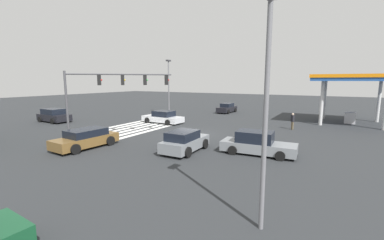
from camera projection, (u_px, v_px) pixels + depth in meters
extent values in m
plane|color=#2B2D30|center=(192.00, 134.00, 23.59)|extent=(143.85, 143.85, 0.00)
cube|color=silver|center=(119.00, 126.00, 28.15)|extent=(10.42, 0.60, 0.01)
cube|color=silver|center=(125.00, 126.00, 27.68)|extent=(10.42, 0.60, 0.01)
cube|color=silver|center=(132.00, 127.00, 27.22)|extent=(10.42, 0.60, 0.01)
cube|color=silver|center=(139.00, 128.00, 26.75)|extent=(10.42, 0.60, 0.01)
cube|color=silver|center=(146.00, 129.00, 26.29)|extent=(10.42, 0.60, 0.01)
cube|color=silver|center=(153.00, 130.00, 25.82)|extent=(10.42, 0.60, 0.01)
cylinder|color=#47474C|center=(67.00, 107.00, 20.47)|extent=(0.18, 0.18, 5.67)
cylinder|color=#47474C|center=(121.00, 74.00, 21.17)|extent=(6.09, 6.09, 0.12)
cube|color=black|center=(99.00, 80.00, 20.81)|extent=(0.40, 0.40, 0.84)
sphere|color=red|center=(101.00, 80.00, 20.85)|extent=(0.16, 0.16, 0.16)
cube|color=black|center=(123.00, 80.00, 21.28)|extent=(0.40, 0.40, 0.84)
sphere|color=gold|center=(125.00, 80.00, 21.32)|extent=(0.16, 0.16, 0.16)
cube|color=black|center=(145.00, 80.00, 21.76)|extent=(0.40, 0.40, 0.84)
sphere|color=green|center=(147.00, 80.00, 21.80)|extent=(0.16, 0.16, 0.16)
cube|color=black|center=(166.00, 80.00, 22.24)|extent=(0.40, 0.40, 0.84)
sphere|color=red|center=(168.00, 80.00, 22.28)|extent=(0.16, 0.16, 0.16)
cube|color=black|center=(54.00, 117.00, 30.63)|extent=(2.06, 4.28, 0.76)
cube|color=black|center=(53.00, 111.00, 30.58)|extent=(1.82, 2.55, 0.65)
cylinder|color=black|center=(69.00, 119.00, 30.82)|extent=(0.24, 0.67, 0.66)
cylinder|color=black|center=(53.00, 121.00, 29.15)|extent=(0.24, 0.67, 0.66)
cylinder|color=black|center=(56.00, 117.00, 32.17)|extent=(0.24, 0.67, 0.66)
cylinder|color=black|center=(40.00, 119.00, 30.50)|extent=(0.24, 0.67, 0.66)
cube|color=brown|center=(86.00, 141.00, 18.88)|extent=(4.78, 2.15, 0.67)
cube|color=black|center=(86.00, 132.00, 18.87)|extent=(2.81, 1.85, 0.52)
cylinder|color=black|center=(75.00, 149.00, 17.18)|extent=(0.72, 0.26, 0.71)
cylinder|color=black|center=(59.00, 145.00, 18.22)|extent=(0.72, 0.26, 0.71)
cylinder|color=black|center=(110.00, 141.00, 19.59)|extent=(0.72, 0.26, 0.71)
cylinder|color=black|center=(94.00, 138.00, 20.63)|extent=(0.72, 0.26, 0.71)
cube|color=gray|center=(258.00, 147.00, 17.24)|extent=(2.13, 5.02, 0.64)
cube|color=black|center=(255.00, 137.00, 17.24)|extent=(1.76, 2.47, 0.74)
cylinder|color=black|center=(283.00, 149.00, 17.43)|extent=(0.26, 0.63, 0.61)
cylinder|color=black|center=(280.00, 156.00, 15.82)|extent=(0.26, 0.63, 0.61)
cylinder|color=black|center=(240.00, 144.00, 18.72)|extent=(0.26, 0.63, 0.61)
cylinder|color=black|center=(232.00, 150.00, 17.11)|extent=(0.26, 0.63, 0.61)
cube|color=black|center=(227.00, 109.00, 39.52)|extent=(4.29, 1.84, 0.74)
cube|color=black|center=(227.00, 105.00, 39.48)|extent=(2.09, 1.58, 0.55)
cylinder|color=black|center=(228.00, 112.00, 38.01)|extent=(0.62, 0.25, 0.61)
cylinder|color=black|center=(218.00, 111.00, 38.91)|extent=(0.62, 0.25, 0.61)
cylinder|color=black|center=(235.00, 110.00, 40.20)|extent=(0.62, 0.25, 0.61)
cylinder|color=black|center=(225.00, 109.00, 41.10)|extent=(0.62, 0.25, 0.61)
cube|color=silver|center=(163.00, 119.00, 29.90)|extent=(2.19, 4.96, 0.62)
cube|color=black|center=(164.00, 114.00, 29.72)|extent=(1.87, 2.30, 0.64)
cylinder|color=black|center=(147.00, 120.00, 29.89)|extent=(0.25, 0.65, 0.64)
cylinder|color=black|center=(158.00, 118.00, 31.56)|extent=(0.25, 0.65, 0.64)
cylinder|color=black|center=(168.00, 123.00, 28.29)|extent=(0.25, 0.65, 0.64)
cylinder|color=black|center=(178.00, 120.00, 29.96)|extent=(0.25, 0.65, 0.64)
cube|color=gray|center=(185.00, 143.00, 17.95)|extent=(4.15, 1.90, 0.72)
cube|color=black|center=(183.00, 135.00, 17.54)|extent=(2.27, 1.68, 0.58)
cylinder|color=black|center=(183.00, 141.00, 19.53)|extent=(0.72, 0.24, 0.72)
cylinder|color=black|center=(205.00, 144.00, 18.66)|extent=(0.72, 0.24, 0.72)
cylinder|color=black|center=(164.00, 149.00, 17.31)|extent=(0.72, 0.24, 0.72)
cylinder|color=black|center=(188.00, 152.00, 16.44)|extent=(0.72, 0.24, 0.72)
cube|color=#23519E|center=(354.00, 79.00, 28.82)|extent=(8.19, 8.19, 0.35)
cube|color=orange|center=(354.00, 76.00, 28.77)|extent=(8.36, 8.36, 0.36)
cube|color=#B2B2B7|center=(350.00, 118.00, 29.49)|extent=(0.70, 1.10, 1.30)
cylinder|color=silver|center=(324.00, 100.00, 33.09)|extent=(0.36, 0.36, 4.86)
cylinder|color=silver|center=(322.00, 103.00, 28.16)|extent=(0.36, 0.36, 4.86)
cylinder|color=silver|center=(379.00, 102.00, 30.27)|extent=(0.36, 0.36, 4.86)
cylinder|color=brown|center=(293.00, 126.00, 25.78)|extent=(0.14, 0.14, 0.81)
cylinder|color=brown|center=(292.00, 126.00, 25.93)|extent=(0.14, 0.14, 0.81)
cube|color=black|center=(293.00, 119.00, 25.74)|extent=(0.41, 0.41, 0.64)
sphere|color=beige|center=(293.00, 114.00, 25.68)|extent=(0.22, 0.22, 0.22)
cylinder|color=slate|center=(169.00, 89.00, 35.87)|extent=(0.16, 0.16, 7.52)
cube|color=#333338|center=(168.00, 61.00, 35.28)|extent=(0.80, 0.36, 0.20)
cylinder|color=slate|center=(265.00, 120.00, 8.06)|extent=(0.16, 0.16, 7.35)
cylinder|color=red|center=(173.00, 116.00, 33.60)|extent=(0.22, 0.22, 0.70)
sphere|color=red|center=(173.00, 113.00, 33.54)|extent=(0.20, 0.20, 0.20)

